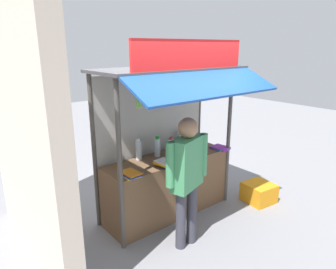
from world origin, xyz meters
name	(u,v)px	position (x,y,z in m)	size (l,w,h in m)	color
ground_plane	(168,212)	(0.00, 0.00, 0.00)	(20.00, 20.00, 0.00)	gray
stall_counter	(168,185)	(0.00, 0.00, 0.44)	(1.95, 0.60, 0.89)	brown
stall_structure	(166,116)	(0.00, 0.05, 1.51)	(2.15, 1.39, 2.53)	#4C4742
water_bottle_far_left	(157,147)	(-0.08, 0.15, 1.03)	(0.09, 0.09, 0.30)	silver
water_bottle_far_right	(178,144)	(0.33, 0.15, 0.99)	(0.06, 0.06, 0.22)	silver
water_bottle_right	(187,140)	(0.54, 0.18, 1.01)	(0.07, 0.07, 0.25)	silver
water_bottle_front_left	(180,139)	(0.44, 0.24, 1.03)	(0.08, 0.08, 0.29)	silver
water_bottle_left	(171,147)	(0.09, 0.05, 1.02)	(0.08, 0.08, 0.28)	silver
water_bottle_rear_center	(139,150)	(-0.37, 0.21, 1.04)	(0.09, 0.09, 0.31)	silver
magazine_stack_back_right	(184,151)	(0.29, -0.03, 0.94)	(0.24, 0.28, 0.09)	blue
magazine_stack_front_right	(220,148)	(0.88, -0.22, 0.91)	(0.25, 0.29, 0.04)	purple
magazine_stack_mid_right	(131,174)	(-0.76, -0.19, 0.91)	(0.23, 0.30, 0.04)	yellow
magazine_stack_mid_left	(165,164)	(-0.24, -0.23, 0.93)	(0.23, 0.30, 0.07)	black
banana_bunch_inner_left	(139,101)	(-0.75, -0.40, 1.86)	(0.10, 0.10, 0.28)	#332D23
banana_bunch_leftmost	(216,90)	(0.52, -0.40, 1.87)	(0.11, 0.11, 0.25)	#332D23
banana_bunch_rightmost	(198,92)	(0.17, -0.40, 1.88)	(0.10, 0.10, 0.25)	#332D23
vendor_person	(187,172)	(-0.32, -0.75, 1.00)	(0.63, 0.33, 1.67)	#383842
plastic_crate	(259,193)	(1.36, -0.68, 0.15)	(0.44, 0.44, 0.31)	orange
neighbour_wall	(23,131)	(-1.82, 0.30, 1.55)	(0.20, 2.40, 3.09)	beige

